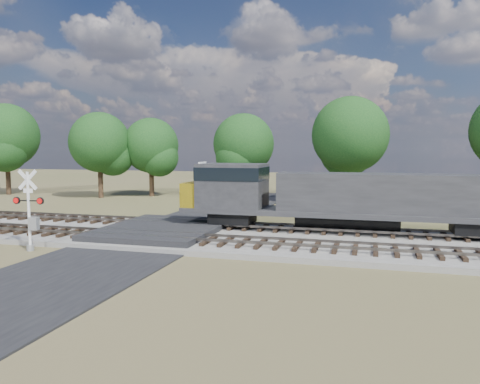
% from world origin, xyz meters
% --- Properties ---
extents(ground, '(160.00, 160.00, 0.00)m').
position_xyz_m(ground, '(0.00, 0.00, 0.00)').
color(ground, '#50532C').
rests_on(ground, ground).
extents(ballast_bed, '(140.00, 10.00, 0.30)m').
position_xyz_m(ballast_bed, '(10.00, 0.50, 0.15)').
color(ballast_bed, gray).
rests_on(ballast_bed, ground).
extents(road, '(7.00, 60.00, 0.08)m').
position_xyz_m(road, '(0.00, 0.00, 0.04)').
color(road, black).
rests_on(road, ground).
extents(crossing_panel, '(7.00, 9.00, 0.62)m').
position_xyz_m(crossing_panel, '(0.00, 0.50, 0.32)').
color(crossing_panel, '#262628').
rests_on(crossing_panel, ground).
extents(track_near, '(140.00, 2.60, 0.33)m').
position_xyz_m(track_near, '(3.12, -2.00, 0.41)').
color(track_near, black).
rests_on(track_near, ballast_bed).
extents(track_far, '(140.00, 2.60, 0.33)m').
position_xyz_m(track_far, '(3.12, 3.00, 0.41)').
color(track_far, black).
rests_on(track_far, ballast_bed).
extents(crossing_signal_near, '(1.78, 0.41, 4.42)m').
position_xyz_m(crossing_signal_near, '(-4.94, -5.50, 1.84)').
color(crossing_signal_near, silver).
rests_on(crossing_signal_near, ground).
extents(crossing_signal_far, '(1.63, 0.36, 4.05)m').
position_xyz_m(crossing_signal_far, '(3.99, 6.69, 1.68)').
color(crossing_signal_far, silver).
rests_on(crossing_signal_far, ground).
extents(equipment_shed, '(5.19, 5.19, 2.77)m').
position_xyz_m(equipment_shed, '(9.48, 12.43, 1.40)').
color(equipment_shed, '#472E1E').
rests_on(equipment_shed, ground).
extents(treeline, '(80.91, 11.15, 11.14)m').
position_xyz_m(treeline, '(8.41, 21.06, 6.69)').
color(treeline, black).
rests_on(treeline, ground).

